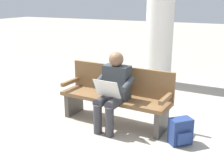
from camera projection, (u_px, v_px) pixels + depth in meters
The scene contains 5 objects.
ground_plane at pixel (114, 122), 4.66m from camera, with size 40.00×40.00×0.00m, color #A89E8E.
bench_near at pixel (116, 95), 4.59m from camera, with size 1.82×0.58×0.90m.
person_seated at pixel (113, 89), 4.31m from camera, with size 0.59×0.59×1.18m.
backpack at pixel (181, 132), 3.95m from camera, with size 0.34×0.34×0.37m.
support_pillar at pixel (161, 7), 6.30m from camera, with size 0.61×0.61×3.51m, color silver.
Camera 1 is at (-1.87, 3.86, 1.95)m, focal length 46.03 mm.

